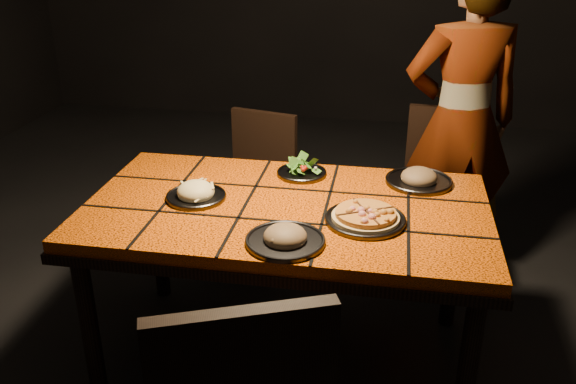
% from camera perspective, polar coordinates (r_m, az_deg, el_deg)
% --- Properties ---
extents(room_shell, '(6.04, 7.04, 3.08)m').
position_cam_1_polar(room_shell, '(2.21, -0.17, 16.61)').
color(room_shell, black).
rests_on(room_shell, ground).
extents(dining_table, '(1.62, 0.92, 0.75)m').
position_cam_1_polar(dining_table, '(2.47, -0.15, -2.82)').
color(dining_table, '#E65907').
rests_on(dining_table, ground).
extents(chair_far_left, '(0.46, 0.46, 0.84)m').
position_cam_1_polar(chair_far_left, '(3.34, -2.90, 1.19)').
color(chair_far_left, black).
rests_on(chair_far_left, ground).
extents(chair_far_right, '(0.44, 0.44, 0.90)m').
position_cam_1_polar(chair_far_right, '(3.33, 14.13, 0.90)').
color(chair_far_right, black).
rests_on(chair_far_right, ground).
extents(diner, '(0.70, 0.55, 1.68)m').
position_cam_1_polar(diner, '(3.25, 15.86, 6.31)').
color(diner, brown).
rests_on(diner, ground).
extents(plate_pizza, '(0.35, 0.35, 0.04)m').
position_cam_1_polar(plate_pizza, '(2.31, 7.25, -2.38)').
color(plate_pizza, '#3D3D43').
rests_on(plate_pizza, dining_table).
extents(plate_pasta, '(0.24, 0.24, 0.08)m').
position_cam_1_polar(plate_pasta, '(2.50, -8.62, -0.16)').
color(plate_pasta, '#3D3D43').
rests_on(plate_pasta, dining_table).
extents(plate_salad, '(0.22, 0.22, 0.07)m').
position_cam_1_polar(plate_salad, '(2.70, 1.30, 2.11)').
color(plate_salad, '#3D3D43').
rests_on(plate_salad, dining_table).
extents(plate_mushroom_a, '(0.28, 0.28, 0.09)m').
position_cam_1_polar(plate_mushroom_a, '(2.14, -0.26, -4.24)').
color(plate_mushroom_a, '#3D3D43').
rests_on(plate_mushroom_a, dining_table).
extents(plate_mushroom_b, '(0.29, 0.29, 0.09)m').
position_cam_1_polar(plate_mushroom_b, '(2.68, 12.16, 1.32)').
color(plate_mushroom_b, '#3D3D43').
rests_on(plate_mushroom_b, dining_table).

